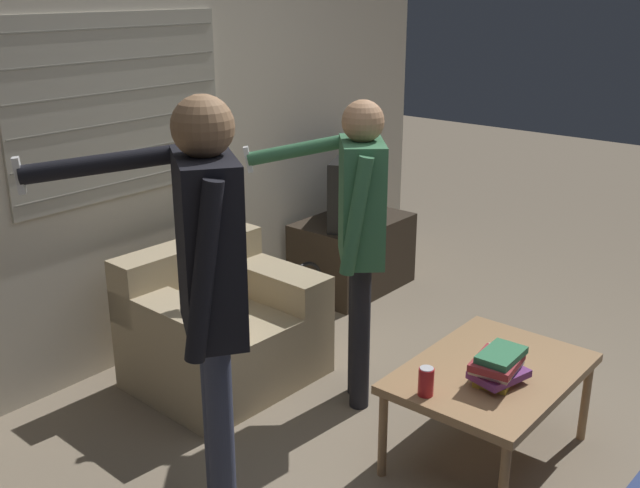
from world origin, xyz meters
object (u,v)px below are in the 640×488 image
(spare_remote, at_px, (497,351))
(floor_fan, at_px, (304,296))
(coffee_table, at_px, (491,377))
(person_right_standing, at_px, (359,220))
(book_stack, at_px, (498,367))
(soda_can, at_px, (426,381))
(person_left_standing, at_px, (206,272))
(tv, at_px, (353,187))
(armchair_beige, at_px, (220,328))

(spare_remote, bearing_deg, floor_fan, 116.46)
(coffee_table, xyz_separation_m, person_right_standing, (0.02, 0.77, 0.58))
(book_stack, bearing_deg, soda_can, 146.72)
(person_left_standing, bearing_deg, tv, -29.58)
(person_left_standing, bearing_deg, person_right_standing, -46.37)
(armchair_beige, distance_m, person_left_standing, 1.48)
(armchair_beige, xyz_separation_m, tv, (1.49, 0.24, 0.45))
(coffee_table, xyz_separation_m, tv, (1.23, 1.72, 0.34))
(book_stack, bearing_deg, tv, 53.54)
(person_right_standing, relative_size, spare_remote, 12.54)
(person_left_standing, bearing_deg, spare_remote, -78.36)
(armchair_beige, relative_size, spare_remote, 7.58)
(tv, height_order, spare_remote, tv)
(armchair_beige, relative_size, soda_can, 7.56)
(armchair_beige, height_order, coffee_table, armchair_beige)
(person_left_standing, distance_m, floor_fan, 2.08)
(armchair_beige, distance_m, person_right_standing, 1.03)
(person_right_standing, height_order, soda_can, person_right_standing)
(coffee_table, xyz_separation_m, spare_remote, (0.15, 0.05, 0.05))
(person_left_standing, height_order, spare_remote, person_left_standing)
(spare_remote, xyz_separation_m, floor_fan, (0.35, 1.49, -0.25))
(spare_remote, bearing_deg, armchair_beige, 145.96)
(soda_can, distance_m, spare_remote, 0.54)
(armchair_beige, xyz_separation_m, coffee_table, (0.27, -1.49, 0.11))
(tv, relative_size, person_left_standing, 0.44)
(person_right_standing, relative_size, soda_can, 12.50)
(book_stack, bearing_deg, floor_fan, 69.59)
(spare_remote, relative_size, floor_fan, 0.28)
(armchair_beige, bearing_deg, spare_remote, 108.18)
(coffee_table, relative_size, floor_fan, 2.09)
(soda_can, bearing_deg, person_right_standing, 58.85)
(soda_can, bearing_deg, coffee_table, -16.20)
(armchair_beige, height_order, book_stack, armchair_beige)
(armchair_beige, distance_m, tv, 1.58)
(armchair_beige, xyz_separation_m, spare_remote, (0.42, -1.44, 0.17))
(book_stack, height_order, floor_fan, book_stack)
(book_stack, bearing_deg, coffee_table, 36.02)
(person_right_standing, height_order, floor_fan, person_right_standing)
(coffee_table, height_order, person_left_standing, person_left_standing)
(tv, distance_m, floor_fan, 0.91)
(book_stack, bearing_deg, person_right_standing, 81.83)
(coffee_table, height_order, tv, tv)
(spare_remote, bearing_deg, book_stack, -113.82)
(tv, xyz_separation_m, person_left_standing, (-2.35, -1.13, 0.36))
(person_right_standing, bearing_deg, tv, -3.60)
(person_left_standing, relative_size, floor_fan, 3.92)
(person_left_standing, height_order, soda_can, person_left_standing)
(person_right_standing, distance_m, book_stack, 0.97)
(person_left_standing, distance_m, person_right_standing, 1.16)
(tv, height_order, soda_can, tv)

